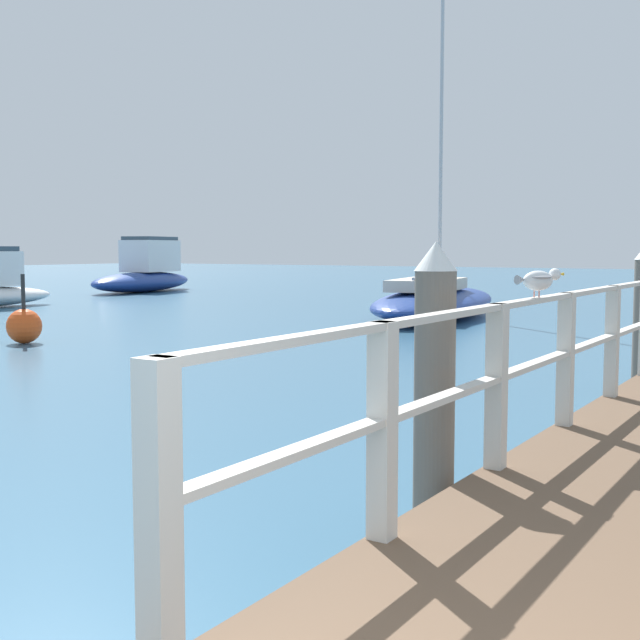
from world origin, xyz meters
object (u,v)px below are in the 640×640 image
dock_piling_near (434,384)px  boat_0 (145,273)px  boat_4 (435,300)px  channel_buoy (24,326)px  seagull_foreground (539,279)px

dock_piling_near → boat_0: 32.48m
boat_0 → boat_4: 17.60m
dock_piling_near → boat_0: boat_0 is taller
boat_4 → channel_buoy: (-4.19, -10.52, -0.10)m
dock_piling_near → boat_0: bearing=137.8°
boat_0 → boat_4: (16.67, -5.64, -0.36)m
seagull_foreground → boat_0: bearing=166.5°
boat_0 → channel_buoy: (12.47, -16.16, -0.46)m
boat_4 → channel_buoy: boat_4 is taller
dock_piling_near → boat_4: size_ratio=0.20×
boat_4 → dock_piling_near: bearing=-77.8°
dock_piling_near → seagull_foreground: bearing=69.0°
dock_piling_near → boat_4: bearing=114.5°
boat_0 → channel_buoy: bearing=-65.1°
seagull_foreground → channel_buoy: (-11.97, 4.67, -1.32)m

